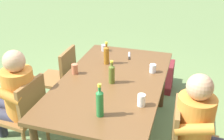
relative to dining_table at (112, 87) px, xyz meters
The scene contains 16 objects.
ground_plane 0.70m from the dining_table, ahead, with size 24.00×24.00×0.00m, color #6B844C.
dining_table is the anchor object (origin of this frame).
chair_near_right 0.96m from the dining_table, 63.06° to the right, with size 0.48×0.48×0.87m.
chair_near_left 0.96m from the dining_table, 116.59° to the right, with size 0.45×0.45×0.87m.
person_in_white_shirt 1.03m from the dining_table, 66.19° to the left, with size 0.47×0.62×1.18m.
person_in_plaid_shirt 1.03m from the dining_table, 66.19° to the right, with size 0.47×0.62×1.18m.
bottle_green 0.68m from the dining_table, ahead, with size 0.06×0.06×0.31m.
bottle_amber 0.46m from the dining_table, 154.13° to the right, with size 0.06×0.06×0.27m.
bottle_olive 0.20m from the dining_table, 13.94° to the left, with size 0.06×0.06×0.25m.
cup_steel 0.83m from the dining_table, 155.77° to the right, with size 0.07×0.07×0.08m, color #B2B7BC.
cup_glass 0.51m from the dining_table, 129.20° to the left, with size 0.07×0.07×0.09m, color silver.
cup_terracotta 0.46m from the dining_table, 93.45° to the right, with size 0.07×0.07×0.11m, color #BC6B47.
cup_white 0.57m from the dining_table, 45.63° to the left, with size 0.07×0.07×0.11m, color white.
table_knife 0.67m from the dining_table, behind, with size 0.24×0.08×0.01m.
backpack_by_near_side 1.52m from the dining_table, behind, with size 0.33×0.21×0.46m.
backpack_by_far_side 1.47m from the dining_table, 160.70° to the left, with size 0.32×0.23×0.46m.
Camera 1 is at (2.46, 0.75, 2.18)m, focal length 44.27 mm.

